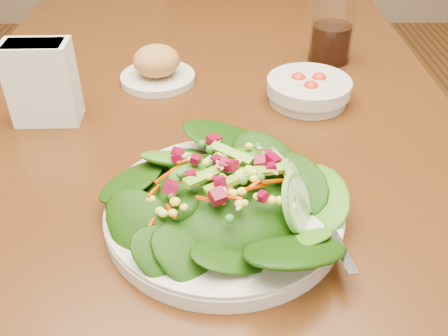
{
  "coord_description": "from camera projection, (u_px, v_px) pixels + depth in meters",
  "views": [
    {
      "loc": [
        0.04,
        -0.74,
        1.18
      ],
      "look_at": [
        0.04,
        -0.24,
        0.82
      ],
      "focal_mm": 40.0,
      "sensor_mm": 36.0,
      "label": 1
    }
  ],
  "objects": [
    {
      "name": "drinking_glass",
      "position": [
        332.0,
        30.0,
        1.0
      ],
      "size": [
        0.09,
        0.09,
        0.15
      ],
      "color": "silver",
      "rests_on": "dining_table"
    },
    {
      "name": "napkin_holder",
      "position": [
        42.0,
        81.0,
        0.8
      ],
      "size": [
        0.11,
        0.06,
        0.14
      ],
      "rotation": [
        0.0,
        0.0,
        0.02
      ],
      "color": "white",
      "rests_on": "dining_table"
    },
    {
      "name": "salad_plate",
      "position": [
        232.0,
        198.0,
        0.63
      ],
      "size": [
        0.31,
        0.3,
        0.09
      ],
      "rotation": [
        0.0,
        0.0,
        -0.41
      ],
      "color": "silver",
      "rests_on": "dining_table"
    },
    {
      "name": "dining_table",
      "position": [
        201.0,
        165.0,
        0.91
      ],
      "size": [
        0.9,
        1.4,
        0.75
      ],
      "color": "#46230E",
      "rests_on": "ground_plane"
    },
    {
      "name": "chair_far",
      "position": [
        231.0,
        46.0,
        1.69
      ],
      "size": [
        0.51,
        0.52,
        0.97
      ],
      "rotation": [
        0.0,
        0.0,
        3.3
      ],
      "color": "#411C0E",
      "rests_on": "ground_plane"
    },
    {
      "name": "tomato_bowl",
      "position": [
        308.0,
        90.0,
        0.88
      ],
      "size": [
        0.15,
        0.15,
        0.05
      ],
      "color": "silver",
      "rests_on": "dining_table"
    },
    {
      "name": "bread_plate",
      "position": [
        157.0,
        67.0,
        0.94
      ],
      "size": [
        0.14,
        0.14,
        0.07
      ],
      "color": "silver",
      "rests_on": "dining_table"
    }
  ]
}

